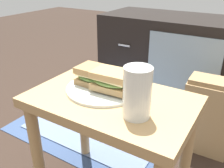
# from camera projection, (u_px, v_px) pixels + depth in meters

# --- Properties ---
(side_table) EXTENTS (0.56, 0.36, 0.46)m
(side_table) POSITION_uv_depth(u_px,v_px,m) (111.00, 120.00, 0.87)
(side_table) COLOR tan
(side_table) RESTS_ON ground
(tv_cabinet) EXTENTS (0.96, 0.46, 0.58)m
(tv_cabinet) POSITION_uv_depth(u_px,v_px,m) (174.00, 60.00, 1.67)
(tv_cabinet) COLOR black
(tv_cabinet) RESTS_ON ground
(area_rug) EXTENTS (0.94, 0.87, 0.01)m
(area_rug) POSITION_uv_depth(u_px,v_px,m) (107.00, 117.00, 1.54)
(area_rug) COLOR #384C72
(area_rug) RESTS_ON ground
(plate) EXTENTS (0.27, 0.27, 0.01)m
(plate) POSITION_uv_depth(u_px,v_px,m) (104.00, 88.00, 0.88)
(plate) COLOR silver
(plate) RESTS_ON side_table
(sandwich_front) EXTENTS (0.14, 0.10, 0.07)m
(sandwich_front) POSITION_uv_depth(u_px,v_px,m) (95.00, 76.00, 0.89)
(sandwich_front) COLOR #9E7A4C
(sandwich_front) RESTS_ON plate
(sandwich_back) EXTENTS (0.15, 0.11, 0.07)m
(sandwich_back) POSITION_uv_depth(u_px,v_px,m) (113.00, 80.00, 0.83)
(sandwich_back) COLOR tan
(sandwich_back) RESTS_ON plate
(beer_glass) EXTENTS (0.08, 0.08, 0.15)m
(beer_glass) POSITION_uv_depth(u_px,v_px,m) (137.00, 94.00, 0.69)
(beer_glass) COLOR silver
(beer_glass) RESTS_ON side_table
(paper_bag) EXTENTS (0.24, 0.16, 0.39)m
(paper_bag) POSITION_uv_depth(u_px,v_px,m) (208.00, 116.00, 1.22)
(paper_bag) COLOR tan
(paper_bag) RESTS_ON ground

